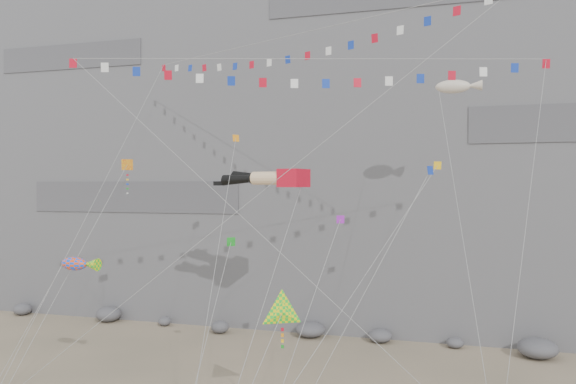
% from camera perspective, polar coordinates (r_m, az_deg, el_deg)
% --- Properties ---
extents(cliff, '(80.00, 28.00, 50.00)m').
position_cam_1_polar(cliff, '(64.17, 5.54, 11.34)').
color(cliff, slate).
rests_on(cliff, ground).
extents(talus_boulders, '(60.00, 3.00, 1.20)m').
position_cam_1_polar(talus_boulders, '(49.95, 2.28, -13.83)').
color(talus_boulders, '#5D5D62').
rests_on(talus_boulders, ground).
extents(legs_kite, '(7.21, 18.60, 21.25)m').
position_cam_1_polar(legs_kite, '(39.48, -1.90, 1.39)').
color(legs_kite, red).
rests_on(legs_kite, ground).
extents(flag_banner_upper, '(29.14, 19.02, 30.73)m').
position_cam_1_polar(flag_banner_upper, '(41.00, 0.93, 15.72)').
color(flag_banner_upper, red).
rests_on(flag_banner_upper, ground).
extents(flag_banner_lower, '(27.05, 8.03, 23.45)m').
position_cam_1_polar(flag_banner_lower, '(34.25, 2.29, 13.33)').
color(flag_banner_lower, red).
rests_on(flag_banner_lower, ground).
extents(harlequin_kite, '(4.46, 9.12, 17.05)m').
position_cam_1_polar(harlequin_kite, '(40.60, -16.08, 2.56)').
color(harlequin_kite, red).
rests_on(harlequin_kite, ground).
extents(fish_windsock, '(5.55, 3.94, 9.63)m').
position_cam_1_polar(fish_windsock, '(37.44, -20.91, -6.85)').
color(fish_windsock, '#FF460D').
rests_on(fish_windsock, ground).
extents(delta_kite, '(2.54, 7.90, 9.61)m').
position_cam_1_polar(delta_kite, '(29.97, -0.60, -12.17)').
color(delta_kite, yellow).
rests_on(delta_kite, ground).
extents(blimp_windsock, '(3.94, 12.98, 23.49)m').
position_cam_1_polar(blimp_windsock, '(41.19, 16.42, 10.15)').
color(blimp_windsock, beige).
rests_on(blimp_windsock, ground).
extents(small_kite_a, '(3.47, 14.62, 21.82)m').
position_cam_1_polar(small_kite_a, '(41.43, -5.39, 5.02)').
color(small_kite_a, orange).
rests_on(small_kite_a, ground).
extents(small_kite_b, '(2.60, 11.39, 15.50)m').
position_cam_1_polar(small_kite_b, '(34.75, 5.22, -3.15)').
color(small_kite_b, purple).
rests_on(small_kite_b, ground).
extents(small_kite_c, '(1.56, 9.83, 13.17)m').
position_cam_1_polar(small_kite_c, '(35.86, -5.86, -5.25)').
color(small_kite_c, '#16921F').
rests_on(small_kite_c, ground).
extents(small_kite_d, '(9.16, 15.19, 22.14)m').
position_cam_1_polar(small_kite_d, '(36.60, 14.63, 2.13)').
color(small_kite_d, yellow).
rests_on(small_kite_d, ground).
extents(small_kite_e, '(7.51, 7.07, 16.78)m').
position_cam_1_polar(small_kite_e, '(31.34, 13.97, 1.60)').
color(small_kite_e, '#1232A5').
rests_on(small_kite_e, ground).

